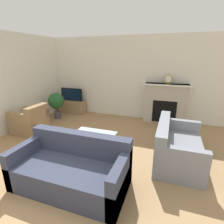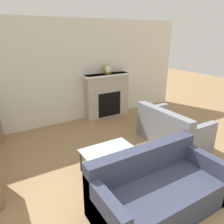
{
  "view_description": "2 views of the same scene",
  "coord_description": "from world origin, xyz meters",
  "views": [
    {
      "loc": [
        1.69,
        -1.38,
        2.07
      ],
      "look_at": [
        0.33,
        2.52,
        0.74
      ],
      "focal_mm": 28.0,
      "sensor_mm": 36.0,
      "label": 1
    },
    {
      "loc": [
        -1.53,
        -1.07,
        2.33
      ],
      "look_at": [
        0.68,
        2.59,
        0.78
      ],
      "focal_mm": 35.0,
      "sensor_mm": 36.0,
      "label": 2
    }
  ],
  "objects": [
    {
      "name": "fireplace",
      "position": [
        1.51,
        4.24,
        0.65
      ],
      "size": [
        1.43,
        0.37,
        1.25
      ],
      "color": "#BCB2A3",
      "rests_on": "ground_plane"
    },
    {
      "name": "couch_loveseat",
      "position": [
        1.88,
        2.02,
        0.29
      ],
      "size": [
        0.86,
        1.52,
        0.82
      ],
      "rotation": [
        0.0,
        0.0,
        1.57
      ],
      "color": "gray",
      "rests_on": "ground_plane"
    },
    {
      "name": "wall_back",
      "position": [
        0.0,
        4.43,
        1.35
      ],
      "size": [
        8.07,
        0.06,
        2.7
      ],
      "color": "silver",
      "rests_on": "ground_plane"
    },
    {
      "name": "couch_sectional",
      "position": [
        0.26,
        0.71,
        0.29
      ],
      "size": [
        1.83,
        0.91,
        0.82
      ],
      "color": "#33384C",
      "rests_on": "ground_plane"
    },
    {
      "name": "mantel_clock",
      "position": [
        1.55,
        4.25,
        1.39
      ],
      "size": [
        0.23,
        0.07,
        0.26
      ],
      "color": "#B79338",
      "rests_on": "fireplace"
    },
    {
      "name": "coffee_table",
      "position": [
        0.14,
        1.82,
        0.38
      ],
      "size": [
        0.93,
        0.58,
        0.42
      ],
      "color": "#333338",
      "rests_on": "ground_plane"
    }
  ]
}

